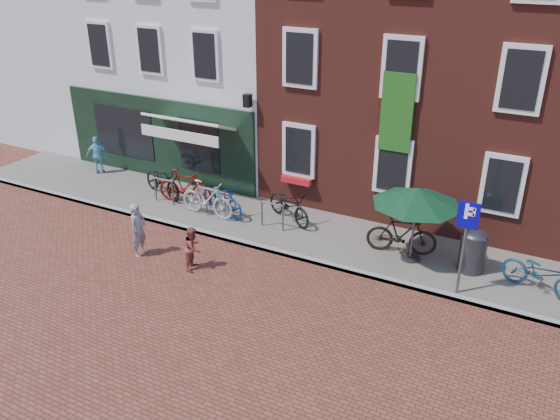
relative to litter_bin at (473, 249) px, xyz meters
The scene contains 18 objects.
ground 6.42m from the litter_bin, 166.69° to the right, with size 80.00×80.00×0.00m, color brown.
sidewalk 5.25m from the litter_bin, behind, with size 24.00×3.00×0.10m, color slate.
building_stucco 13.05m from the litter_bin, 153.71° to the left, with size 8.00×8.00×9.00m, color silver.
building_brick_mid 8.15m from the litter_bin, 127.21° to the left, with size 6.00×8.00×10.00m, color maroon.
filler_left 19.86m from the litter_bin, 163.52° to the left, with size 7.00×8.00×9.00m, color silver.
litter_bin is the anchor object (origin of this frame).
parking_sign 1.60m from the litter_bin, 94.07° to the right, with size 0.50×0.08×2.43m.
parasol 2.02m from the litter_bin, behind, with size 2.33×2.33×2.18m.
woman 8.86m from the litter_bin, 159.00° to the right, with size 0.56×0.37×1.53m, color gray.
boy 7.23m from the litter_bin, 154.78° to the right, with size 0.58×0.45×1.19m, color brown.
cafe_person 13.48m from the litter_bin, behind, with size 0.82×0.34×1.39m, color #70BBD5.
bicycle_0 10.11m from the litter_bin, behind, with size 0.68×1.95×1.03m, color black.
bicycle_1 9.06m from the litter_bin, behind, with size 0.53×1.89×1.14m, color #5D0F04.
bicycle_2 7.59m from the litter_bin, behind, with size 0.68×1.95×1.03m, color navy.
bicycle_3 7.91m from the litter_bin, behind, with size 0.53×1.89×1.14m, color #9E9FA1.
bicycle_4 5.51m from the litter_bin, behind, with size 0.68×1.95×1.03m, color black.
bicycle_5 1.89m from the litter_bin, behind, with size 0.53×1.89×1.14m, color black.
bicycle_6 1.71m from the litter_bin, ahead, with size 0.68×1.95×1.03m, color #13384E.
Camera 1 is at (7.68, -12.11, 7.88)m, focal length 36.50 mm.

